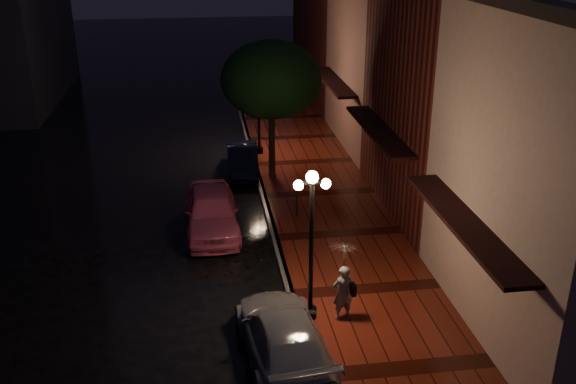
{
  "coord_description": "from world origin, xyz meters",
  "views": [
    {
      "loc": [
        -2.36,
        -19.78,
        10.13
      ],
      "look_at": [
        0.59,
        1.03,
        1.4
      ],
      "focal_mm": 40.0,
      "sensor_mm": 36.0,
      "label": 1
    }
  ],
  "objects_px": {
    "street_tree": "(271,82)",
    "navy_car": "(243,159)",
    "streetlamp_far": "(259,103)",
    "woman_with_umbrella": "(344,270)",
    "silver_car": "(284,337)",
    "parking_meter": "(297,197)",
    "pink_car": "(211,211)",
    "streetlamp_near": "(311,238)"
  },
  "relations": [
    {
      "from": "street_tree",
      "to": "navy_car",
      "type": "xyz_separation_m",
      "value": [
        -1.21,
        0.92,
        -3.62
      ]
    },
    {
      "from": "parking_meter",
      "to": "pink_car",
      "type": "bearing_deg",
      "value": -158.67
    },
    {
      "from": "streetlamp_near",
      "to": "silver_car",
      "type": "relative_size",
      "value": 0.9
    },
    {
      "from": "streetlamp_far",
      "to": "silver_car",
      "type": "bearing_deg",
      "value": -93.49
    },
    {
      "from": "streetlamp_far",
      "to": "woman_with_umbrella",
      "type": "xyz_separation_m",
      "value": [
        0.87,
        -14.14,
        -0.96
      ]
    },
    {
      "from": "streetlamp_near",
      "to": "parking_meter",
      "type": "xyz_separation_m",
      "value": [
        0.65,
        6.57,
        -1.63
      ]
    },
    {
      "from": "street_tree",
      "to": "silver_car",
      "type": "bearing_deg",
      "value": -95.49
    },
    {
      "from": "streetlamp_far",
      "to": "woman_with_umbrella",
      "type": "distance_m",
      "value": 14.2
    },
    {
      "from": "streetlamp_near",
      "to": "pink_car",
      "type": "relative_size",
      "value": 0.94
    },
    {
      "from": "streetlamp_far",
      "to": "street_tree",
      "type": "xyz_separation_m",
      "value": [
        0.26,
        -3.01,
        1.64
      ]
    },
    {
      "from": "street_tree",
      "to": "parking_meter",
      "type": "relative_size",
      "value": 4.3
    },
    {
      "from": "street_tree",
      "to": "silver_car",
      "type": "relative_size",
      "value": 1.21
    },
    {
      "from": "silver_car",
      "to": "woman_with_umbrella",
      "type": "xyz_separation_m",
      "value": [
        1.82,
        1.44,
        0.95
      ]
    },
    {
      "from": "silver_car",
      "to": "street_tree",
      "type": "bearing_deg",
      "value": -100.49
    },
    {
      "from": "streetlamp_near",
      "to": "woman_with_umbrella",
      "type": "xyz_separation_m",
      "value": [
        0.87,
        -0.14,
        -0.96
      ]
    },
    {
      "from": "silver_car",
      "to": "parking_meter",
      "type": "height_order",
      "value": "parking_meter"
    },
    {
      "from": "woman_with_umbrella",
      "to": "streetlamp_far",
      "type": "bearing_deg",
      "value": -99.08
    },
    {
      "from": "woman_with_umbrella",
      "to": "parking_meter",
      "type": "distance_m",
      "value": 6.75
    },
    {
      "from": "street_tree",
      "to": "navy_car",
      "type": "bearing_deg",
      "value": 142.57
    },
    {
      "from": "pink_car",
      "to": "woman_with_umbrella",
      "type": "distance_m",
      "value": 7.16
    },
    {
      "from": "streetlamp_far",
      "to": "street_tree",
      "type": "relative_size",
      "value": 0.74
    },
    {
      "from": "pink_car",
      "to": "navy_car",
      "type": "distance_m",
      "value": 6.0
    },
    {
      "from": "pink_car",
      "to": "parking_meter",
      "type": "bearing_deg",
      "value": 7.33
    },
    {
      "from": "street_tree",
      "to": "streetlamp_far",
      "type": "bearing_deg",
      "value": 94.91
    },
    {
      "from": "street_tree",
      "to": "pink_car",
      "type": "height_order",
      "value": "street_tree"
    },
    {
      "from": "street_tree",
      "to": "parking_meter",
      "type": "distance_m",
      "value": 5.51
    },
    {
      "from": "streetlamp_far",
      "to": "woman_with_umbrella",
      "type": "relative_size",
      "value": 1.91
    },
    {
      "from": "woman_with_umbrella",
      "to": "parking_meter",
      "type": "relative_size",
      "value": 1.67
    },
    {
      "from": "silver_car",
      "to": "streetlamp_near",
      "type": "bearing_deg",
      "value": -126.09
    },
    {
      "from": "navy_car",
      "to": "parking_meter",
      "type": "xyz_separation_m",
      "value": [
        1.6,
        -5.34,
        0.35
      ]
    },
    {
      "from": "silver_car",
      "to": "woman_with_umbrella",
      "type": "distance_m",
      "value": 2.5
    },
    {
      "from": "silver_car",
      "to": "parking_meter",
      "type": "bearing_deg",
      "value": -106.1
    },
    {
      "from": "streetlamp_near",
      "to": "navy_car",
      "type": "xyz_separation_m",
      "value": [
        -0.95,
        11.92,
        -1.98
      ]
    },
    {
      "from": "street_tree",
      "to": "streetlamp_near",
      "type": "bearing_deg",
      "value": -91.35
    },
    {
      "from": "streetlamp_near",
      "to": "streetlamp_far",
      "type": "bearing_deg",
      "value": 90.0
    },
    {
      "from": "streetlamp_far",
      "to": "parking_meter",
      "type": "distance_m",
      "value": 7.63
    },
    {
      "from": "streetlamp_far",
      "to": "woman_with_umbrella",
      "type": "bearing_deg",
      "value": -86.48
    },
    {
      "from": "silver_car",
      "to": "parking_meter",
      "type": "xyz_separation_m",
      "value": [
        1.6,
        8.15,
        0.28
      ]
    },
    {
      "from": "silver_car",
      "to": "streetlamp_far",
      "type": "bearing_deg",
      "value": -98.49
    },
    {
      "from": "streetlamp_far",
      "to": "silver_car",
      "type": "height_order",
      "value": "streetlamp_far"
    },
    {
      "from": "parking_meter",
      "to": "woman_with_umbrella",
      "type": "bearing_deg",
      "value": -75.07
    },
    {
      "from": "woman_with_umbrella",
      "to": "silver_car",
      "type": "bearing_deg",
      "value": 25.69
    }
  ]
}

